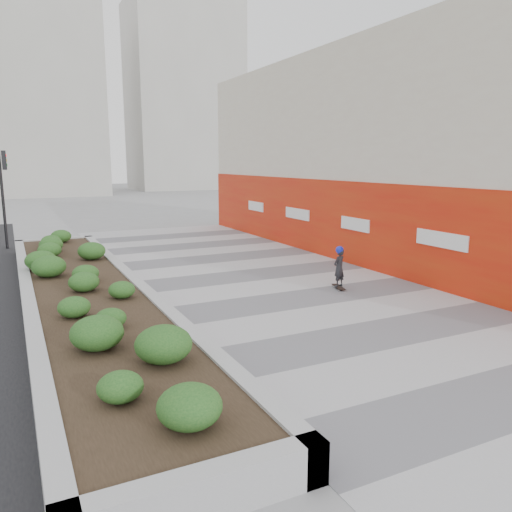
# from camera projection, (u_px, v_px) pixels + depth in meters

# --- Properties ---
(ground) EXTENTS (160.00, 160.00, 0.00)m
(ground) POSITION_uv_depth(u_px,v_px,m) (446.00, 363.00, 9.31)
(ground) COLOR gray
(ground) RESTS_ON ground
(walkway) EXTENTS (8.00, 36.00, 0.01)m
(walkway) POSITION_uv_depth(u_px,v_px,m) (348.00, 318.00, 11.95)
(walkway) COLOR #A8A8AD
(walkway) RESTS_ON ground
(building) EXTENTS (6.04, 24.08, 8.00)m
(building) POSITION_uv_depth(u_px,v_px,m) (405.00, 154.00, 19.50)
(building) COLOR beige
(building) RESTS_ON ground
(planter) EXTENTS (3.00, 18.00, 0.90)m
(planter) POSITION_uv_depth(u_px,v_px,m) (84.00, 289.00, 13.00)
(planter) COLOR #9E9EA0
(planter) RESTS_ON ground
(traffic_signal_near) EXTENTS (0.33, 0.28, 4.20)m
(traffic_signal_near) POSITION_uv_depth(u_px,v_px,m) (3.00, 184.00, 21.05)
(traffic_signal_near) COLOR black
(traffic_signal_near) RESTS_ON ground
(distant_bldg_north_l) EXTENTS (16.00, 12.00, 20.00)m
(distant_bldg_north_l) POSITION_uv_depth(u_px,v_px,m) (21.00, 102.00, 53.69)
(distant_bldg_north_l) COLOR #ADAAA3
(distant_bldg_north_l) RESTS_ON ground
(distant_bldg_north_r) EXTENTS (14.00, 10.00, 24.00)m
(distant_bldg_north_r) POSITION_uv_depth(u_px,v_px,m) (184.00, 98.00, 66.43)
(distant_bldg_north_r) COLOR #ADAAA3
(distant_bldg_north_r) RESTS_ON ground
(manhole_cover) EXTENTS (0.44, 0.44, 0.01)m
(manhole_cover) POSITION_uv_depth(u_px,v_px,m) (365.00, 316.00, 12.16)
(manhole_cover) COLOR #595654
(manhole_cover) RESTS_ON ground
(skateboarder) EXTENTS (0.48, 0.75, 1.29)m
(skateboarder) POSITION_uv_depth(u_px,v_px,m) (339.00, 267.00, 14.60)
(skateboarder) COLOR beige
(skateboarder) RESTS_ON ground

